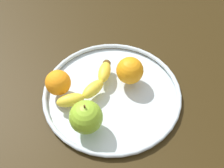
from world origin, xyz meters
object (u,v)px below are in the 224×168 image
(apple, at_px, (86,117))
(orange_front_right, at_px, (58,83))
(fruit_bowl, at_px, (112,93))
(orange_back_right, at_px, (130,71))
(banana, at_px, (91,86))

(apple, bearing_deg, orange_front_right, 73.99)
(fruit_bowl, bearing_deg, orange_back_right, -11.59)
(fruit_bowl, bearing_deg, orange_front_right, 127.02)
(fruit_bowl, relative_size, banana, 1.78)
(orange_back_right, bearing_deg, apple, -178.52)
(banana, relative_size, orange_back_right, 2.84)
(orange_front_right, bearing_deg, banana, -49.69)
(banana, xyz_separation_m, apple, (-0.09, -0.06, 0.02))
(banana, relative_size, orange_front_right, 3.12)
(banana, bearing_deg, orange_back_right, -29.50)
(banana, xyz_separation_m, orange_back_right, (0.09, -0.06, 0.02))
(banana, distance_m, apple, 0.11)
(banana, distance_m, orange_back_right, 0.11)
(fruit_bowl, distance_m, orange_back_right, 0.08)
(fruit_bowl, xyz_separation_m, banana, (-0.03, 0.05, 0.03))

